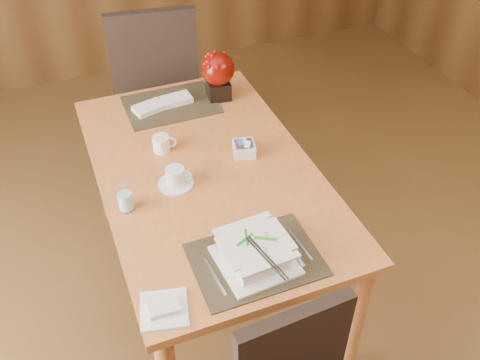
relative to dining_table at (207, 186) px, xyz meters
name	(u,v)px	position (x,y,z in m)	size (l,w,h in m)	color
dining_table	(207,186)	(0.00, 0.00, 0.00)	(0.90, 1.50, 0.75)	#C67037
placemat_near	(256,260)	(0.00, -0.55, 0.10)	(0.45, 0.33, 0.01)	black
placemat_far	(171,105)	(0.00, 0.55, 0.10)	(0.45, 0.33, 0.01)	black
soup_setting	(255,253)	(-0.01, -0.56, 0.15)	(0.28, 0.28, 0.11)	white
coffee_cup	(175,178)	(-0.15, -0.05, 0.13)	(0.15, 0.15, 0.08)	white
water_glass	(124,195)	(-0.37, -0.12, 0.17)	(0.06, 0.06, 0.15)	white
creamer_jug	(161,144)	(-0.14, 0.20, 0.13)	(0.10, 0.10, 0.07)	white
sugar_caddy	(244,149)	(0.19, 0.04, 0.13)	(0.09, 0.09, 0.06)	white
berry_decor	(218,73)	(0.25, 0.53, 0.24)	(0.17, 0.17, 0.25)	black
napkins_far	(165,103)	(-0.03, 0.55, 0.12)	(0.30, 0.11, 0.03)	white
bread_plate	(164,309)	(-0.36, -0.64, 0.10)	(0.15, 0.15, 0.01)	white
far_chair	(155,79)	(0.04, 1.08, -0.04)	(0.57, 0.57, 1.08)	black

